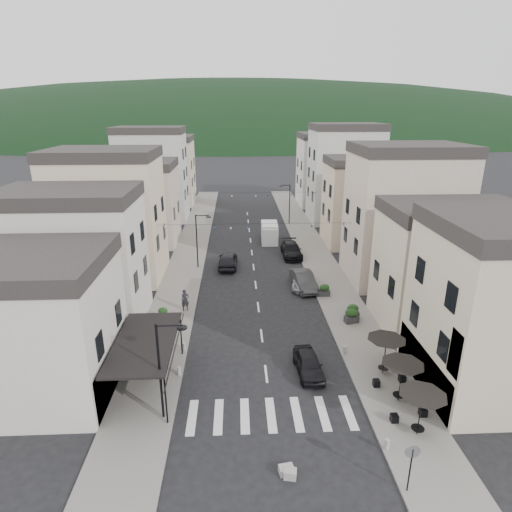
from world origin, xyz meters
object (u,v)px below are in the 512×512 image
at_px(parked_car_a, 308,364).
at_px(parked_car_c, 303,281).
at_px(pedestrian_a, 185,300).
at_px(parked_car_b, 304,280).
at_px(pedestrian_b, 141,326).
at_px(parked_car_e, 228,260).
at_px(delivery_van, 269,232).
at_px(parked_car_d, 291,250).

distance_m(parked_car_a, parked_car_c, 14.38).
bearing_deg(parked_car_a, pedestrian_a, 130.57).
bearing_deg(parked_car_b, pedestrian_b, -154.78).
distance_m(parked_car_c, pedestrian_b, 16.56).
relative_size(parked_car_c, pedestrian_a, 2.43).
xyz_separation_m(parked_car_a, parked_car_c, (1.80, 14.27, -0.04)).
xyz_separation_m(parked_car_c, parked_car_e, (-7.43, 5.87, 0.21)).
height_order(parked_car_b, parked_car_e, parked_car_e).
bearing_deg(parked_car_a, pedestrian_b, 153.52).
bearing_deg(parked_car_c, parked_car_b, -82.47).
distance_m(parked_car_a, delivery_van, 29.73).
height_order(delivery_van, pedestrian_a, delivery_van).
xyz_separation_m(parked_car_b, delivery_van, (-2.11, 15.75, 0.41)).
xyz_separation_m(parked_car_b, pedestrian_a, (-10.91, -4.52, 0.25)).
height_order(parked_car_b, delivery_van, delivery_van).
relative_size(parked_car_d, delivery_van, 1.01).
relative_size(parked_car_e, pedestrian_b, 2.89).
bearing_deg(parked_car_d, parked_car_c, -90.43).
xyz_separation_m(parked_car_d, delivery_van, (-2.11, 6.28, 0.45)).
relative_size(parked_car_c, parked_car_d, 0.86).
relative_size(parked_car_a, parked_car_e, 0.80).
xyz_separation_m(parked_car_c, pedestrian_b, (-13.80, -9.14, 0.34)).
bearing_deg(pedestrian_a, parked_car_c, 6.31).
bearing_deg(pedestrian_b, parked_car_a, -0.59).
relative_size(delivery_van, pedestrian_a, 2.80).
height_order(parked_car_a, pedestrian_a, pedestrian_a).
bearing_deg(parked_car_b, parked_car_d, 82.55).
distance_m(parked_car_a, pedestrian_b, 13.05).
xyz_separation_m(parked_car_a, parked_car_d, (1.80, 23.44, 0.10)).
height_order(parked_car_e, delivery_van, delivery_van).
bearing_deg(pedestrian_b, parked_car_d, 75.54).
bearing_deg(parked_car_e, pedestrian_b, 69.24).
bearing_deg(parked_car_d, delivery_van, 108.15).
height_order(parked_car_a, pedestrian_b, pedestrian_b).
distance_m(parked_car_a, parked_car_b, 14.09).
distance_m(parked_car_c, delivery_van, 15.61).
distance_m(parked_car_e, delivery_van, 10.97).
bearing_deg(pedestrian_b, parked_car_e, 89.54).
xyz_separation_m(parked_car_d, parked_car_e, (-7.43, -3.30, 0.07)).
bearing_deg(parked_car_b, delivery_van, 90.19).
distance_m(parked_car_d, pedestrian_b, 22.93).
distance_m(parked_car_c, parked_car_d, 9.17).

